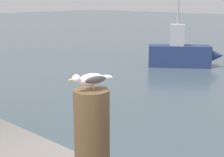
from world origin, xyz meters
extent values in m
cylinder|color=#4C3823|center=(0.19, -0.28, 1.88)|extent=(0.30, 0.30, 0.81)
cylinder|color=tan|center=(0.18, -0.27, 2.30)|extent=(0.01, 0.01, 0.04)
cylinder|color=tan|center=(0.21, -0.27, 2.30)|extent=(0.01, 0.01, 0.04)
ellipsoid|color=silver|center=(0.19, -0.28, 2.37)|extent=(0.14, 0.24, 0.10)
sphere|color=silver|center=(0.16, -0.41, 2.40)|extent=(0.06, 0.06, 0.06)
cone|color=yellow|center=(0.15, -0.46, 2.39)|extent=(0.03, 0.05, 0.02)
cube|color=silver|center=(0.23, -0.14, 2.38)|extent=(0.09, 0.09, 0.01)
ellipsoid|color=#373737|center=(0.14, -0.26, 2.38)|extent=(0.08, 0.19, 0.06)
ellipsoid|color=#373737|center=(0.25, -0.28, 2.38)|extent=(0.08, 0.19, 0.06)
cube|color=navy|center=(-5.79, 11.03, 0.47)|extent=(2.65, 2.24, 0.95)
cone|color=navy|center=(-4.54, 11.94, 0.52)|extent=(1.00, 1.00, 0.72)
cube|color=#B2B2B7|center=(-5.90, 10.95, 1.41)|extent=(0.83, 0.83, 0.93)
camera|label=1|loc=(2.11, -2.15, 3.01)|focal=54.99mm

